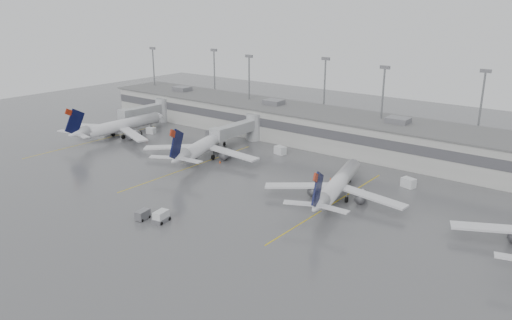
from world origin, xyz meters
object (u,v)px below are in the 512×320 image
Objects in this scene: jet_far_left at (119,126)px; jet_mid_left at (205,145)px; baggage_tug at (161,218)px; jet_mid_right at (337,184)px.

jet_far_left is 30.84m from jet_mid_left.
jet_mid_left is 35.49m from baggage_tug.
jet_mid_left is 36.79m from jet_mid_right.
baggage_tug is at bearing -75.93° from jet_mid_left.
jet_far_left is 67.50m from jet_mid_right.
jet_mid_right is (36.57, -3.98, -0.26)m from jet_mid_left.
jet_mid_right is (67.40, -3.50, -0.22)m from jet_far_left.
jet_mid_left is at bearing 0.70° from jet_far_left.
jet_far_left reaches higher than baggage_tug.
jet_far_left is at bearing 163.54° from jet_mid_right.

